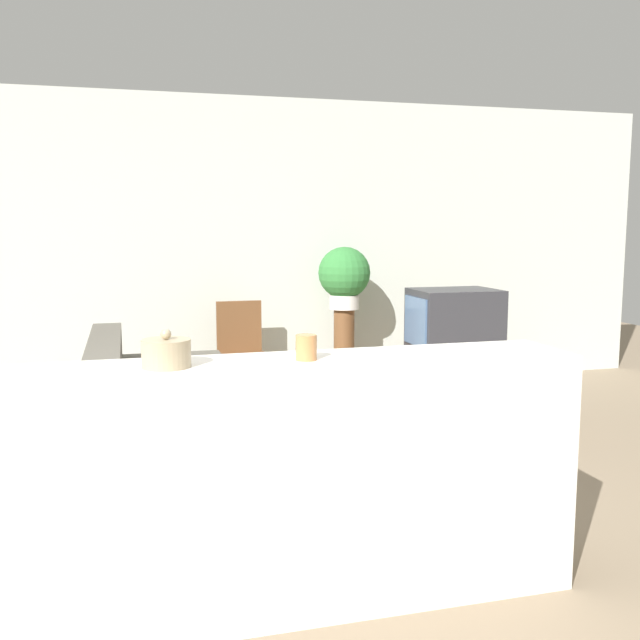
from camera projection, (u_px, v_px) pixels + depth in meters
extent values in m
plane|color=gray|center=(281.00, 557.00, 3.35)|extent=(14.00, 14.00, 0.00)
cube|color=silver|center=(200.00, 247.00, 6.45)|extent=(9.00, 0.06, 2.70)
cube|color=#605B51|center=(166.00, 436.00, 4.54)|extent=(0.92, 1.84, 0.44)
cube|color=#605B51|center=(105.00, 375.00, 4.39)|extent=(0.20, 1.84, 0.40)
cube|color=#605B51|center=(175.00, 466.00, 3.73)|extent=(0.92, 0.16, 0.60)
cube|color=#605B51|center=(159.00, 394.00, 5.34)|extent=(0.92, 0.16, 0.60)
cube|color=brown|center=(453.00, 383.00, 5.83)|extent=(0.88, 0.58, 0.54)
cube|color=#333338|center=(454.00, 320.00, 5.76)|extent=(0.67, 0.51, 0.50)
cube|color=#4C6B93|center=(416.00, 321.00, 5.67)|extent=(0.02, 0.42, 0.39)
cube|color=brown|center=(243.00, 359.00, 6.11)|extent=(0.44, 0.44, 0.04)
cube|color=brown|center=(239.00, 327.00, 6.28)|extent=(0.40, 0.04, 0.46)
cylinder|color=brown|center=(224.00, 389.00, 5.91)|extent=(0.04, 0.04, 0.39)
cylinder|color=brown|center=(269.00, 387.00, 6.01)|extent=(0.04, 0.04, 0.39)
cylinder|color=brown|center=(219.00, 380.00, 6.28)|extent=(0.04, 0.04, 0.39)
cylinder|color=brown|center=(261.00, 377.00, 6.37)|extent=(0.04, 0.04, 0.39)
cylinder|color=brown|center=(344.00, 352.00, 6.51)|extent=(0.19, 0.19, 0.80)
cylinder|color=white|center=(344.00, 302.00, 6.45)|extent=(0.27, 0.27, 0.13)
sphere|color=#38843D|center=(344.00, 273.00, 6.41)|extent=(0.47, 0.47, 0.47)
cube|color=white|center=(300.00, 483.00, 2.90)|extent=(2.29, 0.44, 1.02)
cylinder|color=tan|center=(166.00, 353.00, 2.69)|extent=(0.19, 0.19, 0.11)
sphere|color=tan|center=(166.00, 334.00, 2.68)|extent=(0.04, 0.04, 0.04)
cylinder|color=#C6844C|center=(306.00, 347.00, 2.84)|extent=(0.09, 0.09, 0.10)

